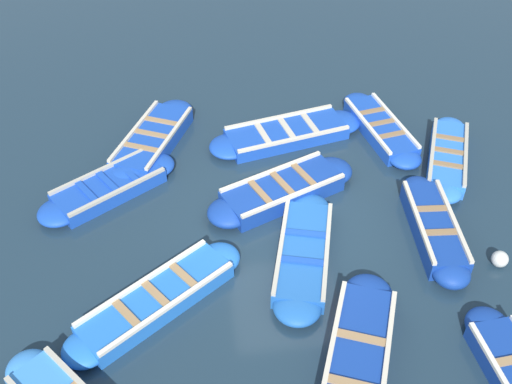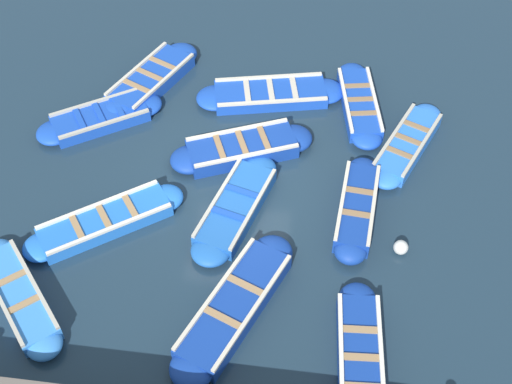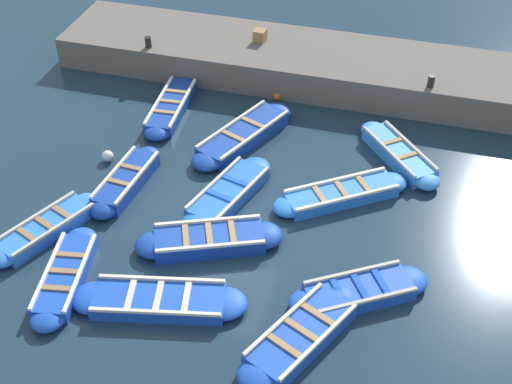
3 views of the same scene
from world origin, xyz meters
The scene contains 19 objects.
ground_plane centered at (0.00, 0.00, 0.00)m, with size 120.00×120.00×0.00m, color #1C303F.
boat_end_of_row centered at (3.49, 0.45, 0.20)m, with size 3.98×2.32×0.45m.
boat_drifting centered at (3.80, -3.87, 0.19)m, with size 2.96×2.68×0.43m.
boat_bow_out centered at (-0.86, -0.01, 0.19)m, with size 2.20×3.56×0.44m.
boat_outer_left centered at (-2.82, 2.72, 0.16)m, with size 3.29×1.32×0.38m.
boat_stern_in centered at (-1.53, 3.91, 0.17)m, with size 3.22×1.95×0.39m.
boat_centre centered at (-1.49, -3.67, 0.16)m, with size 2.48×3.17×0.37m.
boat_mid_row centered at (0.94, 0.10, 0.16)m, with size 3.52×1.77×0.39m.
boat_near_quay centered at (-2.92, 0.44, 0.15)m, with size 1.76×3.94×0.36m.
boat_tucked centered at (4.37, 2.97, 0.18)m, with size 3.58×1.01×0.41m.
boat_alongside centered at (-3.04, -2.73, 0.18)m, with size 3.55×2.31×0.42m.
boat_broadside centered at (1.70, -2.68, 0.16)m, with size 2.78×3.45×0.38m.
boat_outer_right centered at (0.65, 2.77, 0.21)m, with size 3.12×0.95×0.47m.
quay_wall centered at (7.42, 0.00, 0.50)m, with size 3.10×14.94×1.00m.
bollard_north centered at (6.22, -4.38, 1.17)m, with size 0.20×0.20×0.35m, color black.
bollard_mid_north centered at (6.22, 4.38, 1.17)m, with size 0.20×0.20×0.35m, color black.
wooden_crate centered at (7.61, 1.12, 1.18)m, with size 0.36×0.36×0.36m, color olive.
buoy_orange_near centered at (5.87, 0.11, 0.12)m, with size 0.24×0.24×0.24m, color #E05119.
buoy_yellow_far centered at (1.57, 3.74, 0.16)m, with size 0.32×0.32×0.32m, color silver.
Camera 3 is at (-12.33, -4.40, 11.67)m, focal length 50.00 mm.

